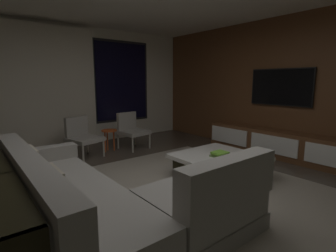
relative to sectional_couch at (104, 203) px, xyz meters
The scene contains 12 objects.
floor 1.01m from the sectional_couch, ahead, with size 9.20×9.20×0.00m, color #473D33.
back_wall_with_window 3.98m from the sectional_couch, 76.44° to the left, with size 6.60×0.30×2.70m.
media_wall 4.16m from the sectional_couch, ahead, with size 0.12×7.80×2.70m.
area_rug 1.34m from the sectional_couch, ahead, with size 3.20×3.80×0.01m, color gray.
sectional_couch is the anchor object (origin of this frame).
coffee_table 1.98m from the sectional_couch, ahead, with size 1.16×1.16×0.36m.
book_stack_on_coffee_table 1.92m from the sectional_couch, ahead, with size 0.23×0.21×0.08m.
accent_chair_near_window 3.25m from the sectional_couch, 54.65° to the left, with size 0.61×0.63×0.78m.
accent_chair_by_curtain 2.75m from the sectional_couch, 73.75° to the left, with size 0.67×0.69×0.78m.
side_stool 3.00m from the sectional_couch, 63.06° to the left, with size 0.32×0.32×0.46m.
media_console 3.74m from the sectional_couch, ahead, with size 0.46×3.10×0.52m.
mounted_tv 4.07m from the sectional_couch, ahead, with size 0.05×1.24×0.72m.
Camera 1 is at (-1.95, -2.36, 1.47)m, focal length 27.67 mm.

